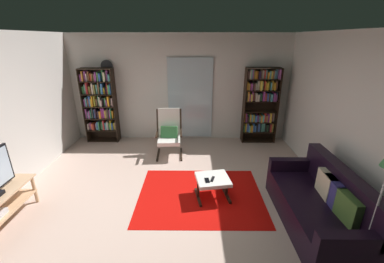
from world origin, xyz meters
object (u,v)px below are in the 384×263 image
(lounge_armchair, at_px, (169,131))
(cell_phone, at_px, (207,180))
(bookshelf_near_sofa, at_px, (260,103))
(leather_sofa, at_px, (320,206))
(wall_clock, at_px, (107,66))
(bookshelf_near_tv, at_px, (100,103))
(ottoman, at_px, (213,181))
(tv_remote, at_px, (213,179))

(lounge_armchair, bearing_deg, cell_phone, -66.47)
(lounge_armchair, bearing_deg, bookshelf_near_sofa, 19.43)
(cell_phone, bearing_deg, leather_sofa, -26.73)
(cell_phone, relative_size, wall_clock, 0.48)
(bookshelf_near_tv, xyz_separation_m, bookshelf_near_sofa, (3.92, -0.01, 0.01))
(ottoman, xyz_separation_m, tv_remote, (-0.01, -0.05, 0.07))
(lounge_armchair, bearing_deg, ottoman, -62.68)
(bookshelf_near_tv, xyz_separation_m, cell_phone, (2.52, -2.52, -0.61))
(bookshelf_near_sofa, relative_size, cell_phone, 13.13)
(lounge_armchair, relative_size, tv_remote, 7.10)
(bookshelf_near_sofa, xyz_separation_m, cell_phone, (-1.40, -2.51, -0.62))
(tv_remote, distance_m, wall_clock, 3.83)
(bookshelf_near_tv, distance_m, wall_clock, 0.91)
(leather_sofa, height_order, ottoman, leather_sofa)
(bookshelf_near_tv, distance_m, ottoman, 3.64)
(tv_remote, bearing_deg, lounge_armchair, 132.27)
(lounge_armchair, height_order, wall_clock, wall_clock)
(tv_remote, xyz_separation_m, cell_phone, (-0.09, -0.03, -0.00))
(bookshelf_near_sofa, distance_m, ottoman, 2.84)
(bookshelf_near_tv, distance_m, tv_remote, 3.66)
(cell_phone, height_order, wall_clock, wall_clock)
(bookshelf_near_sofa, relative_size, tv_remote, 12.77)
(lounge_armchair, distance_m, ottoman, 1.89)
(lounge_armchair, relative_size, wall_clock, 3.53)
(leather_sofa, height_order, tv_remote, leather_sofa)
(cell_phone, bearing_deg, wall_clock, 123.75)
(ottoman, bearing_deg, lounge_armchair, 117.32)
(bookshelf_near_tv, bearing_deg, lounge_armchair, -23.68)
(ottoman, distance_m, cell_phone, 0.15)
(leather_sofa, distance_m, tv_remote, 1.56)
(bookshelf_near_tv, xyz_separation_m, wall_clock, (0.23, 0.13, 0.86))
(cell_phone, bearing_deg, ottoman, 34.53)
(ottoman, bearing_deg, tv_remote, -97.99)
(wall_clock, bearing_deg, lounge_armchair, -30.71)
(bookshelf_near_tv, bearing_deg, leather_sofa, -37.15)
(bookshelf_near_sofa, height_order, lounge_armchair, bookshelf_near_sofa)
(cell_phone, bearing_deg, lounge_armchair, 106.54)
(bookshelf_near_tv, bearing_deg, bookshelf_near_sofa, -0.12)
(bookshelf_near_tv, relative_size, lounge_armchair, 1.78)
(ottoman, bearing_deg, bookshelf_near_tv, 137.09)
(bookshelf_near_sofa, bearing_deg, wall_clock, 177.78)
(bookshelf_near_tv, distance_m, cell_phone, 3.62)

